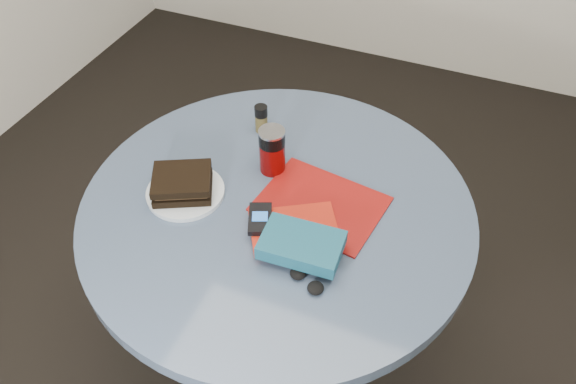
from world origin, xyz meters
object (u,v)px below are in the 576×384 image
at_px(soda_can, 272,150).
at_px(sandwich, 182,183).
at_px(table, 278,244).
at_px(pepper_grinder, 261,119).
at_px(novel, 302,245).
at_px(plate, 186,192).
at_px(magazine, 321,204).
at_px(mp3_player, 260,219).
at_px(headphones, 307,280).
at_px(red_book, 294,229).

bearing_deg(soda_can, sandwich, -134.81).
bearing_deg(table, pepper_grinder, 121.87).
bearing_deg(novel, table, 127.92).
bearing_deg(sandwich, pepper_grinder, 75.96).
bearing_deg(plate, sandwich, -155.51).
relative_size(magazine, mp3_player, 2.76).
distance_m(plate, magazine, 0.35).
xyz_separation_m(plate, soda_can, (0.17, 0.17, 0.06)).
height_order(table, sandwich, sandwich).
xyz_separation_m(magazine, novel, (0.02, -0.17, 0.04)).
relative_size(table, mp3_player, 9.12).
bearing_deg(novel, magazine, 91.69).
xyz_separation_m(sandwich, novel, (0.35, -0.07, 0.00)).
relative_size(pepper_grinder, magazine, 0.28).
bearing_deg(novel, pepper_grinder, 122.10).
bearing_deg(plate, mp3_player, -7.79).
xyz_separation_m(plate, headphones, (0.39, -0.14, 0.00)).
xyz_separation_m(pepper_grinder, headphones, (0.31, -0.45, -0.03)).
distance_m(table, sandwich, 0.32).
xyz_separation_m(soda_can, headphones, (0.22, -0.32, -0.06)).
height_order(red_book, mp3_player, mp3_player).
xyz_separation_m(red_book, mp3_player, (-0.08, -0.01, 0.02)).
xyz_separation_m(plate, pepper_grinder, (0.07, 0.31, 0.04)).
distance_m(novel, headphones, 0.08).
distance_m(table, red_book, 0.21).
xyz_separation_m(pepper_grinder, novel, (0.28, -0.39, -0.00)).
height_order(table, red_book, red_book).
distance_m(plate, mp3_player, 0.23).
relative_size(sandwich, novel, 1.01).
distance_m(soda_can, magazine, 0.19).
bearing_deg(magazine, table, -152.81).
bearing_deg(table, novel, -48.73).
bearing_deg(plate, red_book, -2.97).
relative_size(plate, magazine, 0.66).
bearing_deg(sandwich, novel, -11.81).
distance_m(table, mp3_player, 0.21).
distance_m(soda_can, red_book, 0.24).
bearing_deg(mp3_player, table, 87.00).
height_order(sandwich, soda_can, soda_can).
bearing_deg(table, plate, -165.25).
xyz_separation_m(mp3_player, headphones, (0.16, -0.11, -0.02)).
relative_size(sandwich, red_book, 0.90).
bearing_deg(soda_can, red_book, -53.84).
height_order(sandwich, red_book, sandwich).
relative_size(table, plate, 4.98).
xyz_separation_m(table, red_book, (0.08, -0.08, 0.18)).
relative_size(novel, mp3_player, 1.68).
relative_size(pepper_grinder, headphones, 0.85).
distance_m(pepper_grinder, novel, 0.47).
distance_m(mp3_player, headphones, 0.20).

